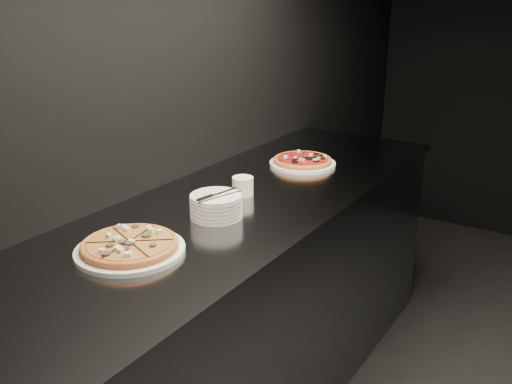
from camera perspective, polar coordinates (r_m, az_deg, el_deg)
The scene contains 7 objects.
wall_left at distance 2.28m, azimuth -9.77°, elevation 12.30°, with size 0.02×5.00×2.80m, color black.
counter at distance 2.37m, azimuth -1.65°, elevation -11.37°, with size 0.74×2.44×0.92m.
pizza_mushroom at distance 1.79m, azimuth -12.50°, elevation -5.35°, with size 0.39×0.39×0.04m.
pizza_tomato at distance 2.61m, azimuth 4.68°, elevation 3.09°, with size 0.30×0.30×0.03m.
plate_stack at distance 2.01m, azimuth -4.01°, elevation -1.38°, with size 0.18×0.18×0.08m.
cutlery at distance 1.98m, azimuth -4.12°, elevation -0.37°, with size 0.09×0.19×0.01m.
ramekin at distance 2.22m, azimuth -1.33°, elevation 0.66°, with size 0.08×0.08×0.07m.
Camera 1 is at (-0.97, -1.67, 1.68)m, focal length 40.00 mm.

